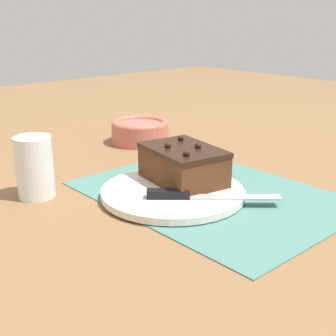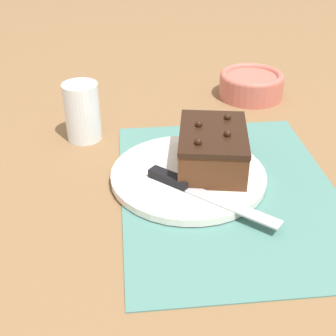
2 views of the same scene
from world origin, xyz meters
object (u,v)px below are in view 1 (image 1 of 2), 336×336
at_px(chocolate_cake, 183,164).
at_px(drinking_glass, 35,167).
at_px(serving_knife, 191,195).
at_px(small_bowl, 140,131).
at_px(cake_plate, 173,192).

bearing_deg(chocolate_cake, drinking_glass, -124.39).
height_order(serving_knife, small_bowl, small_bowl).
distance_m(cake_plate, small_bowl, 0.38).
bearing_deg(drinking_glass, chocolate_cake, 55.61).
bearing_deg(drinking_glass, serving_knife, 38.15).
height_order(cake_plate, small_bowl, small_bowl).
bearing_deg(small_bowl, cake_plate, -29.92).
xyz_separation_m(cake_plate, serving_knife, (0.05, -0.01, 0.01)).
height_order(cake_plate, chocolate_cake, chocolate_cake).
relative_size(drinking_glass, small_bowl, 0.77).
relative_size(cake_plate, drinking_glass, 2.31).
relative_size(cake_plate, serving_knife, 1.40).
bearing_deg(small_bowl, serving_knife, -27.16).
distance_m(serving_knife, small_bowl, 0.42).
relative_size(chocolate_cake, drinking_glass, 1.55).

